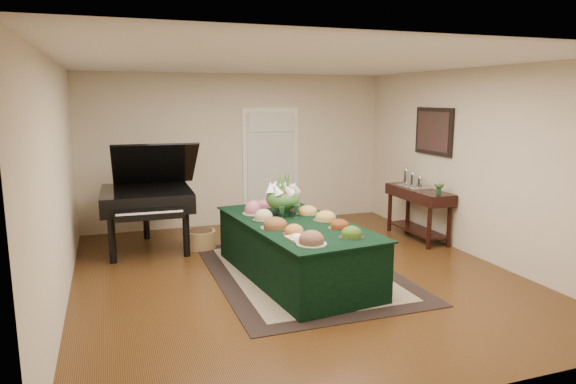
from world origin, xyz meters
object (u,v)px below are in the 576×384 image
object	(u,v)px
buffet_table	(295,250)
floral_centerpiece	(283,194)
grand_piano	(147,197)
mahogany_sideboard	(419,200)

from	to	relation	value
buffet_table	floral_centerpiece	distance (m)	0.77
grand_piano	mahogany_sideboard	bearing A→B (deg)	-11.29
floral_centerpiece	mahogany_sideboard	xyz separation A→B (m)	(2.55, 0.66, -0.37)
buffet_table	grand_piano	size ratio (longest dim) A/B	1.66
floral_centerpiece	mahogany_sideboard	bearing A→B (deg)	14.44
floral_centerpiece	mahogany_sideboard	distance (m)	2.66
floral_centerpiece	mahogany_sideboard	world-z (taller)	floral_centerpiece
grand_piano	buffet_table	bearing A→B (deg)	-49.10
buffet_table	floral_centerpiece	xyz separation A→B (m)	(-0.02, 0.43, 0.64)
floral_centerpiece	grand_piano	xyz separation A→B (m)	(-1.65, 1.49, -0.21)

